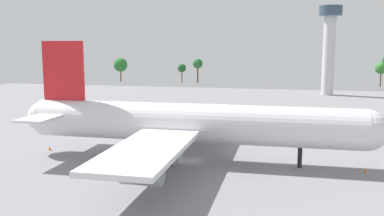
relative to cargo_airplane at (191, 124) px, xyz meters
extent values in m
plane|color=gray|center=(0.15, 0.00, -6.35)|extent=(242.18, 242.18, 0.00)
cylinder|color=silver|center=(0.15, 0.00, 0.12)|extent=(54.66, 6.43, 6.43)
sphere|color=silver|center=(27.49, 0.00, 0.12)|extent=(6.30, 6.30, 6.30)
sphere|color=silver|center=(-27.18, 0.00, 0.12)|extent=(5.46, 5.46, 5.46)
cube|color=red|center=(-22.80, 0.00, 8.47)|extent=(7.65, 0.50, 10.28)
cube|color=silver|center=(-23.90, -5.12, 1.08)|extent=(4.92, 9.64, 0.36)
cube|color=silver|center=(-23.90, 5.12, 1.08)|extent=(4.92, 9.64, 0.36)
cube|color=silver|center=(-2.58, -14.65, -0.85)|extent=(9.29, 25.45, 0.70)
cube|color=silver|center=(-2.58, 14.65, -0.85)|extent=(9.29, 25.45, 0.70)
cylinder|color=gray|center=(-1.58, -10.83, -2.55)|extent=(5.14, 2.70, 2.70)
cylinder|color=gray|center=(-1.58, -20.25, -2.55)|extent=(5.14, 2.70, 2.70)
cylinder|color=gray|center=(-1.58, 10.83, -2.55)|extent=(5.14, 2.70, 2.70)
cylinder|color=gray|center=(-1.58, 20.25, -2.55)|extent=(5.14, 2.70, 2.70)
cylinder|color=black|center=(17.65, 0.00, -4.72)|extent=(0.70, 0.70, 3.25)
cylinder|color=black|center=(-2.58, -3.53, -4.72)|extent=(0.70, 0.70, 3.25)
cylinder|color=black|center=(-2.58, 3.53, -4.72)|extent=(0.70, 0.70, 3.25)
cube|color=#333338|center=(12.64, 36.81, -5.14)|extent=(2.37, 2.44, 1.63)
cube|color=#4C8C4C|center=(11.28, 38.04, -5.26)|extent=(3.28, 3.26, 1.38)
cylinder|color=black|center=(11.78, 35.99, -5.95)|extent=(0.77, 0.74, 0.79)
cylinder|color=black|center=(13.37, 37.74, -5.95)|extent=(0.77, 0.74, 0.79)
cylinder|color=black|center=(10.09, 37.52, -5.95)|extent=(0.77, 0.74, 0.79)
cylinder|color=black|center=(11.68, 39.27, -5.95)|extent=(0.77, 0.74, 0.79)
cone|color=orange|center=(27.40, -0.43, -6.00)|extent=(0.48, 0.48, 0.69)
cone|color=orange|center=(-27.09, 1.42, -5.97)|extent=(0.52, 0.52, 0.74)
cylinder|color=silver|center=(31.14, 104.25, 8.80)|extent=(4.54, 4.54, 30.30)
cylinder|color=#334756|center=(31.14, 104.25, 25.81)|extent=(8.62, 8.62, 3.72)
cylinder|color=#51381E|center=(-70.04, 142.91, -2.98)|extent=(0.61, 0.61, 6.72)
sphere|color=#2A742D|center=(-70.04, 142.91, 2.55)|extent=(7.23, 7.23, 7.23)
cylinder|color=#51381E|center=(-36.67, 142.91, -3.20)|extent=(0.53, 0.53, 6.29)
sphere|color=#205C29|center=(-36.67, 142.91, 1.24)|extent=(4.32, 4.32, 4.32)
cylinder|color=#51381E|center=(-28.40, 142.91, -2.12)|extent=(0.76, 0.76, 8.45)
sphere|color=#276530|center=(-28.40, 142.91, 3.61)|extent=(5.01, 5.01, 5.01)
cylinder|color=#51381E|center=(58.40, 142.91, -2.84)|extent=(0.55, 0.55, 7.01)
sphere|color=#357D2F|center=(58.40, 142.91, 2.36)|extent=(5.63, 5.63, 5.63)
camera|label=1|loc=(14.94, -67.01, 12.91)|focal=39.48mm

